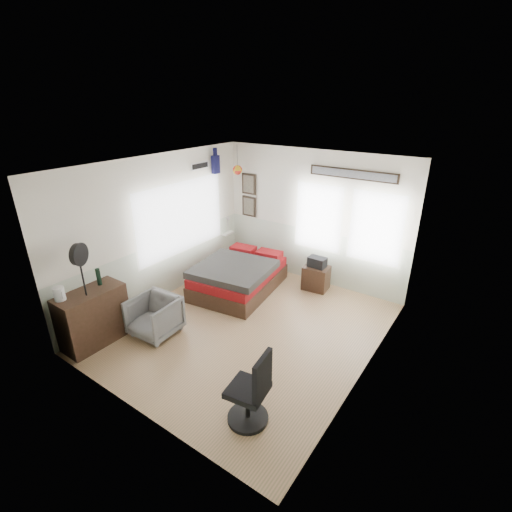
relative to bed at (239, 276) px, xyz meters
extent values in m
cube|color=olive|center=(0.93, -0.98, -0.30)|extent=(4.00, 4.50, 0.01)
cube|color=silver|center=(0.93, 1.27, 1.06)|extent=(4.00, 0.02, 2.70)
cube|color=silver|center=(0.93, -3.23, 1.06)|extent=(4.00, 0.02, 2.70)
cube|color=silver|center=(-1.07, -0.98, 1.06)|extent=(0.02, 4.50, 2.70)
cube|color=silver|center=(2.93, -0.98, 1.06)|extent=(0.02, 4.50, 2.70)
cube|color=white|center=(0.93, -0.98, 2.41)|extent=(4.00, 4.50, 0.02)
cube|color=beige|center=(0.93, 1.26, 0.26)|extent=(4.00, 0.01, 1.10)
cube|color=beige|center=(-1.06, -0.98, 0.26)|extent=(0.01, 4.50, 1.10)
cube|color=beige|center=(2.92, -0.98, 0.26)|extent=(0.01, 4.50, 1.10)
cube|color=silver|center=(-1.03, -0.43, 1.16)|extent=(0.03, 2.20, 1.35)
cube|color=silver|center=(1.08, 1.23, 1.11)|extent=(0.95, 0.03, 1.30)
cube|color=silver|center=(2.23, 1.23, 1.11)|extent=(0.95, 0.03, 1.30)
cube|color=black|center=(-0.62, 1.23, 1.06)|extent=(0.35, 0.03, 0.45)
cube|color=black|center=(-0.62, 1.23, 1.56)|extent=(0.35, 0.03, 0.45)
cube|color=#7F7259|center=(-0.62, 1.22, 1.06)|extent=(0.27, 0.01, 0.37)
cube|color=#7F7259|center=(-0.62, 1.22, 1.56)|extent=(0.27, 0.01, 0.37)
cube|color=black|center=(1.68, 1.23, 2.03)|extent=(1.65, 0.03, 0.18)
cube|color=gray|center=(1.68, 1.22, 2.03)|extent=(1.58, 0.01, 0.13)
cube|color=white|center=(-1.04, 0.17, 2.06)|extent=(0.02, 0.48, 0.14)
sphere|color=red|center=(-0.72, 0.97, 1.89)|extent=(0.20, 0.20, 0.20)
cube|color=#301F13|center=(0.00, 0.01, -0.14)|extent=(1.57, 2.05, 0.30)
cube|color=maroon|center=(0.00, 0.01, 0.09)|extent=(1.52, 2.01, 0.17)
cube|color=#33312C|center=(0.00, -0.20, 0.24)|extent=(1.55, 1.52, 0.13)
cube|color=maroon|center=(-0.31, 0.77, 0.24)|extent=(0.56, 0.39, 0.13)
cube|color=maroon|center=(0.31, 0.77, 0.24)|extent=(0.56, 0.39, 0.13)
cube|color=#301F13|center=(-0.81, -2.66, 0.16)|extent=(0.48, 1.00, 0.90)
imported|color=#5E5E5E|center=(-0.20, -1.98, 0.03)|extent=(0.73, 0.75, 0.65)
cube|color=#301F13|center=(1.26, 0.92, -0.05)|extent=(0.53, 0.44, 0.49)
cylinder|color=black|center=(2.08, -2.56, -0.27)|extent=(0.50, 0.50, 0.05)
cylinder|color=black|center=(2.08, -2.56, -0.05)|extent=(0.06, 0.06, 0.38)
cube|color=black|center=(2.08, -2.56, 0.17)|extent=(0.50, 0.50, 0.08)
cube|color=black|center=(2.27, -2.53, 0.45)|extent=(0.11, 0.41, 0.50)
cylinder|color=silver|center=(-0.91, -3.03, 0.71)|extent=(0.15, 0.15, 0.20)
cube|color=silver|center=(-0.82, -3.03, 0.72)|extent=(0.02, 0.02, 0.12)
cylinder|color=black|center=(-0.86, -2.42, 0.74)|extent=(0.07, 0.07, 0.27)
cylinder|color=black|center=(-0.73, -2.74, 0.92)|extent=(0.03, 0.03, 0.64)
cylinder|color=black|center=(-0.73, -2.74, 1.26)|extent=(0.19, 0.32, 0.32)
cylinder|color=black|center=(-0.69, -2.74, 1.26)|extent=(0.16, 0.32, 0.34)
cube|color=black|center=(1.26, 0.92, 0.29)|extent=(0.35, 0.23, 0.20)
camera|label=1|loc=(4.07, -5.24, 3.32)|focal=26.00mm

